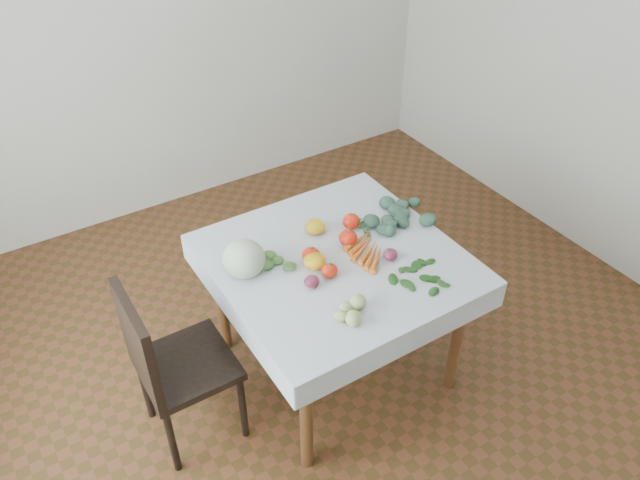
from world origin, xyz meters
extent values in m
plane|color=brown|center=(0.00, 0.00, 0.00)|extent=(4.00, 4.00, 0.00)
cube|color=silver|center=(0.00, 2.00, 1.35)|extent=(4.00, 0.04, 2.70)
cube|color=brown|center=(0.00, 0.00, 0.73)|extent=(1.00, 1.00, 0.04)
cylinder|color=brown|center=(-0.44, -0.44, 0.35)|extent=(0.06, 0.06, 0.71)
cylinder|color=brown|center=(0.44, -0.44, 0.35)|extent=(0.06, 0.06, 0.71)
cylinder|color=brown|center=(-0.44, 0.44, 0.35)|extent=(0.06, 0.06, 0.71)
cylinder|color=brown|center=(0.44, 0.44, 0.35)|extent=(0.06, 0.06, 0.71)
cube|color=white|center=(0.00, 0.00, 0.75)|extent=(1.12, 1.12, 0.01)
cube|color=black|center=(-0.79, 0.03, 0.44)|extent=(0.41, 0.41, 0.04)
cube|color=black|center=(-0.98, 0.03, 0.69)|extent=(0.04, 0.41, 0.45)
cylinder|color=black|center=(-0.97, -0.14, 0.21)|extent=(0.04, 0.04, 0.42)
cylinder|color=black|center=(-0.62, -0.14, 0.21)|extent=(0.04, 0.04, 0.42)
cylinder|color=black|center=(-0.97, 0.21, 0.21)|extent=(0.04, 0.04, 0.42)
cylinder|color=black|center=(-0.61, 0.21, 0.21)|extent=(0.04, 0.04, 0.42)
ellipsoid|color=beige|center=(-0.42, 0.13, 0.84)|extent=(0.21, 0.21, 0.18)
ellipsoid|color=red|center=(0.11, 0.06, 0.80)|extent=(0.11, 0.11, 0.08)
ellipsoid|color=red|center=(0.20, 0.16, 0.80)|extent=(0.10, 0.10, 0.08)
ellipsoid|color=red|center=(-0.12, 0.04, 0.79)|extent=(0.10, 0.10, 0.08)
ellipsoid|color=red|center=(-0.10, -0.09, 0.79)|extent=(0.09, 0.09, 0.07)
ellipsoid|color=gold|center=(0.02, 0.23, 0.79)|extent=(0.13, 0.13, 0.07)
ellipsoid|color=gold|center=(-0.12, 0.00, 0.79)|extent=(0.13, 0.13, 0.07)
ellipsoid|color=maroon|center=(-0.21, -0.11, 0.79)|extent=(0.07, 0.07, 0.06)
ellipsoid|color=maroon|center=(0.21, -0.15, 0.79)|extent=(0.09, 0.09, 0.06)
ellipsoid|color=#C2D67B|center=(-0.14, -0.36, 0.78)|extent=(0.06, 0.06, 0.05)
ellipsoid|color=#C2D67B|center=(-0.17, -0.35, 0.78)|extent=(0.06, 0.06, 0.05)
ellipsoid|color=#C2D67B|center=(-0.15, -0.38, 0.78)|extent=(0.06, 0.06, 0.05)
ellipsoid|color=#C2D67B|center=(-0.13, -0.33, 0.78)|extent=(0.06, 0.06, 0.05)
ellipsoid|color=#C2D67B|center=(-0.20, -0.37, 0.78)|extent=(0.06, 0.06, 0.05)
ellipsoid|color=#C2D67B|center=(-0.09, -0.38, 0.78)|extent=(0.06, 0.06, 0.05)
ellipsoid|color=#C2D67B|center=(-0.18, -0.31, 0.78)|extent=(0.06, 0.06, 0.05)
cone|color=orange|center=(0.15, 0.04, 0.77)|extent=(0.21, 0.09, 0.03)
cone|color=orange|center=(0.15, 0.01, 0.77)|extent=(0.20, 0.11, 0.03)
cone|color=orange|center=(0.15, -0.02, 0.77)|extent=(0.20, 0.12, 0.03)
cone|color=orange|center=(0.15, -0.06, 0.77)|extent=(0.19, 0.14, 0.03)
cone|color=orange|center=(0.15, -0.09, 0.77)|extent=(0.18, 0.15, 0.03)
cone|color=orange|center=(0.15, -0.12, 0.77)|extent=(0.18, 0.16, 0.03)
ellipsoid|color=#355745|center=(0.45, 0.11, 0.78)|extent=(0.07, 0.07, 0.05)
ellipsoid|color=#355745|center=(0.40, 0.14, 0.78)|extent=(0.07, 0.07, 0.05)
ellipsoid|color=#355745|center=(0.42, 0.07, 0.78)|extent=(0.07, 0.07, 0.05)
ellipsoid|color=#355745|center=(0.47, 0.14, 0.78)|extent=(0.07, 0.07, 0.05)
ellipsoid|color=#355745|center=(0.35, 0.11, 0.78)|extent=(0.07, 0.07, 0.05)
ellipsoid|color=#355745|center=(0.48, 0.07, 0.78)|extent=(0.07, 0.07, 0.05)
ellipsoid|color=#355745|center=(0.42, 0.19, 0.78)|extent=(0.07, 0.07, 0.05)
ellipsoid|color=#355745|center=(0.36, 0.05, 0.78)|extent=(0.07, 0.07, 0.05)
ellipsoid|color=#355745|center=(0.54, 0.13, 0.78)|extent=(0.07, 0.07, 0.05)
ellipsoid|color=#355745|center=(0.32, 0.17, 0.78)|extent=(0.07, 0.07, 0.05)
ellipsoid|color=#355745|center=(0.46, 0.00, 0.78)|extent=(0.07, 0.07, 0.05)
ellipsoid|color=#355745|center=(0.49, 0.22, 0.78)|extent=(0.07, 0.07, 0.05)
ellipsoid|color=#355745|center=(0.27, 0.07, 0.78)|extent=(0.07, 0.07, 0.05)
ellipsoid|color=#355745|center=(0.58, 0.06, 0.78)|extent=(0.07, 0.07, 0.05)
ellipsoid|color=#1B5219|center=(0.25, -0.34, 0.76)|extent=(0.06, 0.04, 0.01)
ellipsoid|color=#1B5219|center=(0.22, -0.31, 0.76)|extent=(0.06, 0.04, 0.01)
ellipsoid|color=#1B5219|center=(0.22, -0.36, 0.76)|extent=(0.06, 0.04, 0.01)
ellipsoid|color=#1B5219|center=(0.27, -0.31, 0.76)|extent=(0.06, 0.04, 0.01)
ellipsoid|color=#1B5219|center=(0.18, -0.32, 0.76)|extent=(0.06, 0.04, 0.01)
ellipsoid|color=#1B5219|center=(0.27, -0.37, 0.76)|extent=(0.06, 0.04, 0.01)
ellipsoid|color=#1B5219|center=(0.24, -0.28, 0.76)|extent=(0.06, 0.04, 0.01)
ellipsoid|color=#1B5219|center=(0.18, -0.37, 0.76)|extent=(0.06, 0.04, 0.01)
ellipsoid|color=#1B5219|center=(0.31, -0.33, 0.76)|extent=(0.06, 0.04, 0.01)
ellipsoid|color=#1B5219|center=(0.17, -0.28, 0.76)|extent=(0.06, 0.04, 0.01)
ellipsoid|color=#1B5219|center=(0.24, -0.41, 0.76)|extent=(0.06, 0.04, 0.01)
ellipsoid|color=#1B5219|center=(0.30, -0.26, 0.76)|extent=(0.06, 0.04, 0.01)
ellipsoid|color=#1B5219|center=(0.12, -0.35, 0.76)|extent=(0.06, 0.04, 0.01)
ellipsoid|color=#1B5219|center=(0.33, -0.39, 0.76)|extent=(0.06, 0.04, 0.01)
ellipsoid|color=#1B5219|center=(0.20, -0.23, 0.76)|extent=(0.06, 0.04, 0.01)
ellipsoid|color=#4E7D39|center=(-0.32, 0.15, 0.77)|extent=(0.06, 0.06, 0.03)
ellipsoid|color=#4E7D39|center=(-0.37, 0.15, 0.77)|extent=(0.06, 0.06, 0.03)
ellipsoid|color=#4E7D39|center=(-0.32, 0.11, 0.77)|extent=(0.06, 0.06, 0.03)
ellipsoid|color=#4E7D39|center=(-0.33, 0.18, 0.77)|extent=(0.06, 0.06, 0.03)
ellipsoid|color=#4E7D39|center=(-0.39, 0.12, 0.77)|extent=(0.06, 0.06, 0.03)
ellipsoid|color=#4E7D39|center=(-0.27, 0.13, 0.77)|extent=(0.06, 0.06, 0.03)
ellipsoid|color=#4E7D39|center=(-0.39, 0.19, 0.77)|extent=(0.06, 0.06, 0.03)
ellipsoid|color=#4E7D39|center=(-0.35, 0.07, 0.77)|extent=(0.06, 0.06, 0.03)
ellipsoid|color=#4E7D39|center=(-0.27, 0.20, 0.77)|extent=(0.06, 0.06, 0.03)
ellipsoid|color=#4E7D39|center=(-0.45, 0.14, 0.77)|extent=(0.06, 0.06, 0.03)
ellipsoid|color=#4E7D39|center=(-0.25, 0.08, 0.77)|extent=(0.06, 0.06, 0.03)
camera|label=1|loc=(-1.29, -1.90, 2.64)|focal=35.00mm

